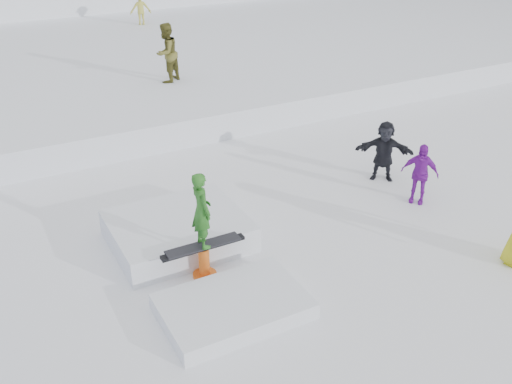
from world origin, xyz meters
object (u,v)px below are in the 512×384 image
spectator_dark (384,151)px  jib_rail_feature (192,247)px  walker_olive (166,53)px  walker_ygreen (140,8)px  spectator_purple (420,173)px

spectator_dark → jib_rail_feature: bearing=-129.0°
walker_olive → spectator_dark: walker_olive is taller
walker_ygreen → jib_rail_feature: size_ratio=0.34×
walker_ygreen → spectator_purple: (0.53, -17.99, -0.83)m
spectator_purple → jib_rail_feature: 5.44m
walker_olive → jib_rail_feature: walker_olive is taller
spectator_dark → jib_rail_feature: (-5.47, -1.07, -0.44)m
walker_ygreen → spectator_dark: walker_ygreen is taller
walker_olive → spectator_purple: (2.60, -8.95, -1.03)m
walker_ygreen → spectator_dark: bearing=101.4°
spectator_purple → jib_rail_feature: (-5.42, 0.23, -0.40)m
spectator_dark → jib_rail_feature: jib_rail_feature is taller
walker_ygreen → spectator_purple: 18.02m
walker_olive → walker_ygreen: 9.28m
spectator_purple → spectator_dark: (0.05, 1.30, 0.04)m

